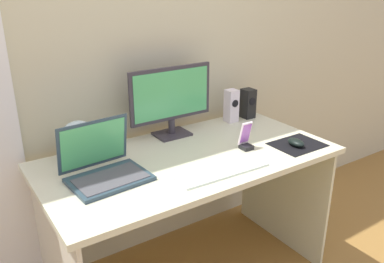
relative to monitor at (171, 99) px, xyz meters
name	(u,v)px	position (x,y,z in m)	size (l,w,h in m)	color
wall_back	(142,33)	(-0.07, 0.17, 0.32)	(6.00, 0.04, 2.50)	beige
desk	(189,184)	(-0.07, -0.27, -0.35)	(1.39, 0.71, 0.73)	beige
monitor	(171,99)	(0.00, 0.00, 0.00)	(0.47, 0.14, 0.37)	#332E36
speaker_right	(248,103)	(0.52, 0.00, -0.11)	(0.07, 0.08, 0.17)	black
speaker_near_monitor	(231,106)	(0.40, 0.00, -0.11)	(0.07, 0.07, 0.19)	silver
laptop	(104,167)	(-0.48, -0.25, -0.15)	(0.34, 0.29, 0.23)	#2C404C
fishbowl	(79,140)	(-0.50, 0.00, -0.11)	(0.18, 0.18, 0.18)	silver
keyboard_external	(222,171)	(-0.04, -0.49, -0.20)	(0.43, 0.13, 0.01)	white
mousepad	(297,145)	(0.46, -0.46, -0.20)	(0.25, 0.20, 0.00)	black
mouse	(296,142)	(0.44, -0.47, -0.18)	(0.06, 0.10, 0.04)	black
phone_in_dock	(246,139)	(0.21, -0.35, -0.15)	(0.06, 0.06, 0.14)	black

